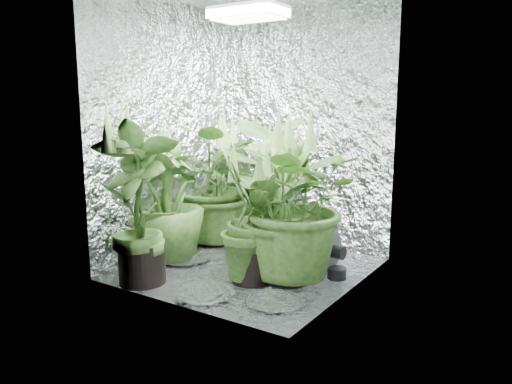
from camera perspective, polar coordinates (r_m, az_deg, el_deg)
The scene contains 12 objects.
ground at distance 3.77m, azimuth -0.82°, elevation -8.75°, with size 1.60×1.60×0.00m, color silver.
walls at distance 3.57m, azimuth -0.87°, elevation 6.58°, with size 1.62×1.62×2.00m.
grow_lamp at distance 3.61m, azimuth -0.91°, elevation 19.78°, with size 0.50×0.30×0.22m.
plant_a at distance 4.33m, azimuth -4.85°, elevation 1.02°, with size 1.04×1.04×1.13m.
plant_b at distance 4.27m, azimuth 2.02°, elevation 0.08°, with size 0.70×0.70×1.04m.
plant_c at distance 3.65m, azimuth 3.23°, elevation -1.84°, with size 0.60×0.60×1.02m.
plant_d at distance 3.89m, azimuth -9.93°, elevation -0.85°, with size 0.76×0.76×1.06m.
plant_e at distance 3.38m, azimuth 3.61°, elevation -1.16°, with size 1.30×1.30×1.18m.
plant_f at distance 3.44m, azimuth -13.17°, elevation -1.33°, with size 0.80×0.80×1.21m.
plant_g at distance 3.39m, azimuth -0.65°, elevation -3.21°, with size 0.51×0.51×0.96m.
circulation_fan at distance 3.59m, azimuth 8.86°, elevation -7.43°, with size 0.15×0.30×0.34m.
plant_label at distance 3.43m, azimuth -12.61°, elevation -5.75°, with size 0.04×0.01×0.07m, color white.
Camera 1 is at (2.00, -2.95, 1.24)m, focal length 35.00 mm.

